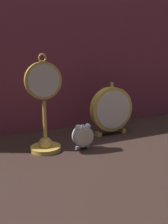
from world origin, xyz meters
TOP-DOWN VIEW (x-y plane):
  - ground_plane at (0.00, 0.00)m, footprint 4.00×4.00m
  - fabric_backdrop_drape at (0.00, 0.33)m, footprint 1.42×0.01m
  - pocket_watch_on_stand at (-0.16, 0.07)m, footprint 0.13×0.11m
  - alarm_clock_twin_bell at (-0.03, 0.03)m, footprint 0.08×0.03m
  - mantel_clock_silver at (0.16, 0.14)m, footprint 0.19×0.04m

SIDE VIEW (x-z plane):
  - ground_plane at x=0.00m, z-range 0.00..0.00m
  - alarm_clock_twin_bell at x=-0.03m, z-range 0.01..0.10m
  - mantel_clock_silver at x=0.16m, z-range 0.00..0.23m
  - pocket_watch_on_stand at x=-0.16m, z-range -0.03..0.32m
  - fabric_backdrop_drape at x=0.00m, z-range 0.00..0.77m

